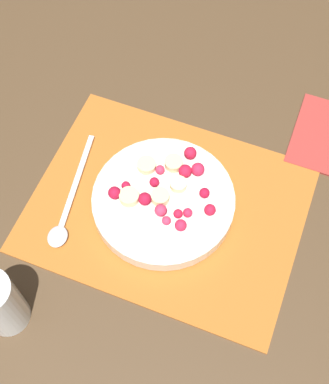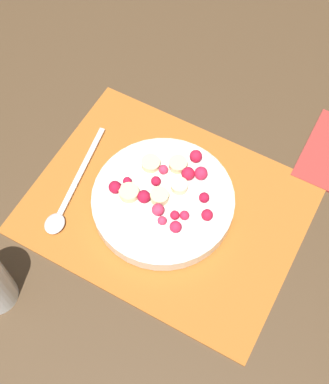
{
  "view_description": "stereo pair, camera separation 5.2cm",
  "coord_description": "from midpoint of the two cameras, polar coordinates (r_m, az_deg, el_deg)",
  "views": [
    {
      "loc": [
        0.14,
        -0.37,
        0.76
      ],
      "look_at": [
        -0.01,
        0.0,
        0.04
      ],
      "focal_mm": 50.0,
      "sensor_mm": 36.0,
      "label": 1
    },
    {
      "loc": [
        0.19,
        -0.34,
        0.76
      ],
      "look_at": [
        -0.01,
        0.0,
        0.04
      ],
      "focal_mm": 50.0,
      "sensor_mm": 36.0,
      "label": 2
    }
  ],
  "objects": [
    {
      "name": "ground_plane",
      "position": [
        0.86,
        1.98,
        -1.83
      ],
      "size": [
        3.0,
        3.0,
        0.0
      ],
      "primitive_type": "plane",
      "color": "#4C3823"
    },
    {
      "name": "placemat",
      "position": [
        0.85,
        1.98,
        -1.74
      ],
      "size": [
        0.43,
        0.33,
        0.01
      ],
      "color": "#B26023",
      "rests_on": "ground_plane"
    },
    {
      "name": "fruit_bowl",
      "position": [
        0.84,
        1.78,
        -0.63
      ],
      "size": [
        0.22,
        0.22,
        0.05
      ],
      "color": "silver",
      "rests_on": "placemat"
    },
    {
      "name": "spoon",
      "position": [
        0.86,
        -8.76,
        -1.05
      ],
      "size": [
        0.05,
        0.21,
        0.01
      ],
      "rotation": [
        0.0,
        0.0,
        4.87
      ],
      "color": "silver",
      "rests_on": "placemat"
    }
  ]
}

